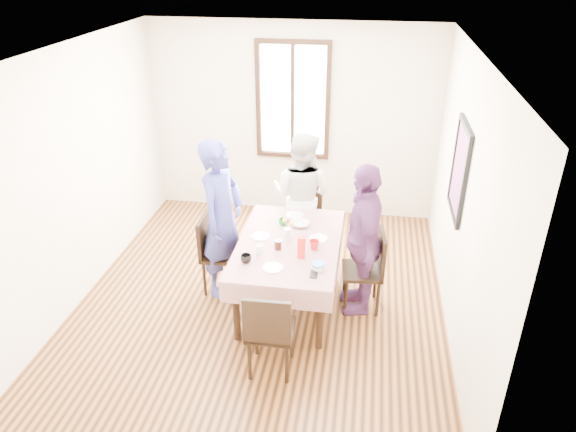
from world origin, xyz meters
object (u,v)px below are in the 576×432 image
object	(u,v)px
person_far	(302,197)
chair_far	(302,222)
dining_table	(289,273)
chair_near	(271,329)
chair_left	(222,254)
person_left	(221,219)
person_right	(363,239)
chair_right	(362,271)

from	to	relation	value
person_far	chair_far	bearing A→B (deg)	-72.19
dining_table	chair_near	distance (m)	1.05
chair_left	chair_near	size ratio (longest dim) A/B	1.00
chair_far	person_left	bearing A→B (deg)	57.42
dining_table	person_far	bearing A→B (deg)	90.00
dining_table	person_right	size ratio (longest dim) A/B	0.91
dining_table	person_right	world-z (taller)	person_right
chair_near	person_left	world-z (taller)	person_left
chair_left	chair_far	distance (m)	1.20
person_left	dining_table	bearing A→B (deg)	-86.08
person_left	person_far	distance (m)	1.18
chair_far	person_far	distance (m)	0.36
dining_table	chair_right	xyz separation A→B (m)	(0.79, 0.05, 0.08)
chair_near	person_right	xyz separation A→B (m)	(0.77, 1.10, 0.39)
chair_far	person_far	xyz separation A→B (m)	(0.00, -0.02, 0.36)
chair_left	person_far	bearing A→B (deg)	136.74
dining_table	person_far	xyz separation A→B (m)	(0.00, 1.03, 0.44)
chair_far	chair_right	bearing A→B (deg)	135.68
person_far	person_right	size ratio (longest dim) A/B	0.97
chair_far	chair_near	xyz separation A→B (m)	(0.00, -2.10, 0.00)
chair_left	chair_far	world-z (taller)	same
dining_table	chair_far	world-z (taller)	chair_far
person_far	chair_left	bearing A→B (deg)	66.29
chair_near	chair_right	bearing A→B (deg)	52.91
chair_far	person_right	distance (m)	1.32
chair_far	person_left	distance (m)	1.27
chair_right	person_far	distance (m)	1.31
chair_far	chair_near	size ratio (longest dim) A/B	1.00
dining_table	person_far	world-z (taller)	person_far
chair_near	person_right	bearing A→B (deg)	53.64
chair_right	person_far	xyz separation A→B (m)	(-0.79, 0.98, 0.36)
chair_right	chair_near	distance (m)	1.35
person_left	person_right	bearing A→B (deg)	-79.05
person_far	chair_near	bearing A→B (deg)	107.81
person_right	chair_right	bearing A→B (deg)	81.80
dining_table	chair_right	size ratio (longest dim) A/B	1.68
chair_left	person_right	distance (m)	1.60
chair_right	chair_far	size ratio (longest dim) A/B	1.00
dining_table	chair_left	world-z (taller)	chair_left
person_right	chair_far	bearing A→B (deg)	-150.84
person_right	person_far	bearing A→B (deg)	-150.31
chair_left	person_left	bearing A→B (deg)	88.26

